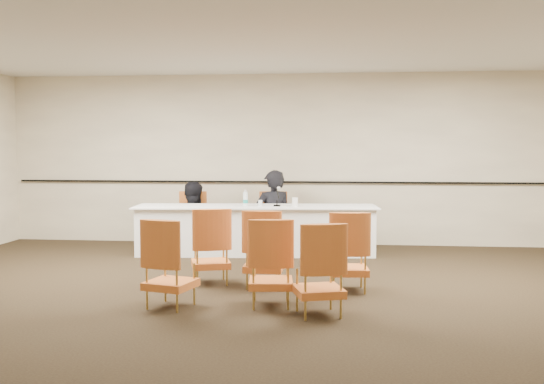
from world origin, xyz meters
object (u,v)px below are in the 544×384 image
Objects in this scene: aud_chair_front_mid at (264,248)px; panel_table at (256,230)px; microphone at (277,196)px; panelist_main_chair at (273,220)px; aud_chair_back_mid at (271,262)px; aud_chair_back_right at (319,269)px; drinking_glass at (260,203)px; aud_chair_front_left at (211,246)px; aud_chair_front_right at (348,251)px; aud_chair_back_left at (171,263)px; panelist_second_chair at (191,220)px; panelist_main at (273,223)px; coffee_cup at (295,202)px; water_bottle at (245,198)px; panelist_second at (191,229)px.

panel_table is at bearing 100.26° from aud_chair_front_mid.
panelist_main_chair is at bearing 105.82° from microphone.
aud_chair_back_mid is 0.61m from aud_chair_back_right.
drinking_glass is at bearing 90.00° from aud_chair_back_right.
aud_chair_front_left and aud_chair_front_right have the same top height.
microphone is 3.47m from aud_chair_back_left.
panelist_second_chair and aud_chair_front_right have the same top height.
aud_chair_front_right is 1.00× the size of aud_chair_back_mid.
panelist_second_chair and aud_chair_back_left have the same top height.
panelist_main is 1.89× the size of aud_chair_back_mid.
aud_chair_back_right is (0.69, -1.19, 0.00)m from aud_chair_front_mid.
aud_chair_back_right is at bearing -59.35° from aud_chair_front_mid.
aud_chair_back_left is (-1.10, -3.29, -0.37)m from coffee_cup.
aud_chair_back_left is 1.00× the size of aud_chair_back_mid.
aud_chair_front_right is (2.58, -2.90, 0.00)m from panelist_second_chair.
aud_chair_back_left is 1.00× the size of aud_chair_back_right.
aud_chair_back_right is (1.26, -3.51, -0.43)m from water_bottle.
panelist_second_chair reaches higher than drinking_glass.
coffee_cup is at bearing 49.63° from aud_chair_front_left.
panelist_main_chair is 0.83m from water_bottle.
panelist_main is 1.89× the size of aud_chair_front_right.
coffee_cup is 2.29m from aud_chair_front_mid.
aud_chair_front_left is 0.70m from aud_chair_front_mid.
aud_chair_front_left and aud_chair_back_left have the same top height.
panelist_main is 1.89× the size of aud_chair_back_left.
panelist_second is at bearing 103.15° from aud_chair_back_right.
panelist_main reaches higher than panelist_second_chair.
panelist_second_chair is 3.70× the size of water_bottle.
panel_table is at bearing 65.61° from aud_chair_front_left.
water_bottle is (1.00, -0.49, 0.58)m from panelist_second.
aud_chair_front_mid is (0.57, -2.31, -0.43)m from water_bottle.
panelist_main is at bearing 0.00° from panelist_second_chair.
panelist_second is 0.15m from panelist_second_chair.
aud_chair_front_left is (0.89, -2.67, 0.00)m from panelist_second_chair.
aud_chair_front_right is 2.11m from aud_chair_back_left.
panelist_second is 3.22m from aud_chair_front_mid.
coffee_cup is 0.15× the size of aud_chair_front_right.
panelist_main is 1.89× the size of panelist_main_chair.
panelist_second is 1.70m from microphone.
microphone reaches higher than aud_chair_back_mid.
panel_table is 26.84× the size of coffee_cup.
coffee_cup is at bearing -11.64° from panel_table.
microphone reaches higher than coffee_cup.
aud_chair_back_right is at bearing 78.37° from panelist_main.
aud_chair_front_right is (1.33, -2.36, -0.35)m from drinking_glass.
panelist_main reaches higher than aud_chair_back_mid.
panel_table is 4.06× the size of panelist_main_chair.
aud_chair_front_left reaches higher than panel_table.
coffee_cup is at bearing -62.89° from panelist_main_chair.
aud_chair_front_right is (1.58, -2.41, -0.43)m from water_bottle.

